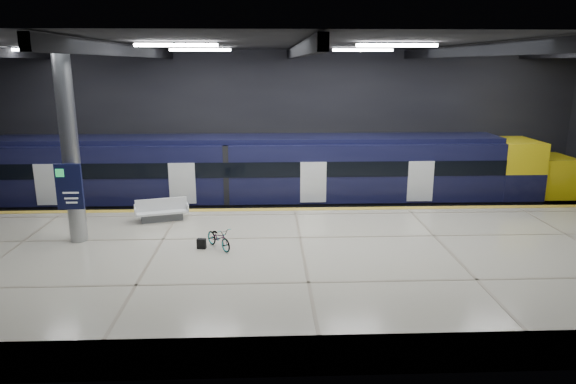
{
  "coord_description": "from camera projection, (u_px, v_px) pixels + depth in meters",
  "views": [
    {
      "loc": [
        -1.16,
        -18.86,
        7.32
      ],
      "look_at": [
        -0.34,
        1.5,
        2.2
      ],
      "focal_mm": 32.0,
      "sensor_mm": 36.0,
      "label": 1
    }
  ],
  "objects": [
    {
      "name": "bench",
      "position": [
        162.0,
        213.0,
        20.82
      ],
      "size": [
        2.27,
        1.42,
        0.93
      ],
      "rotation": [
        0.0,
        0.0,
        0.28
      ],
      "color": "#595B60",
      "rests_on": "platform"
    },
    {
      "name": "pannier_bag",
      "position": [
        202.0,
        244.0,
        17.7
      ],
      "size": [
        0.33,
        0.23,
        0.35
      ],
      "primitive_type": "cube",
      "rotation": [
        0.0,
        0.0,
        -0.18
      ],
      "color": "black",
      "rests_on": "platform"
    },
    {
      "name": "ground",
      "position": [
        298.0,
        256.0,
        20.11
      ],
      "size": [
        30.0,
        30.0,
        0.0
      ],
      "primitive_type": "plane",
      "color": "black",
      "rests_on": "ground"
    },
    {
      "name": "train",
      "position": [
        286.0,
        175.0,
        24.92
      ],
      "size": [
        29.4,
        2.84,
        3.79
      ],
      "color": "black",
      "rests_on": "ground"
    },
    {
      "name": "room_shell",
      "position": [
        299.0,
        109.0,
        18.72
      ],
      "size": [
        30.1,
        16.1,
        8.05
      ],
      "color": "black",
      "rests_on": "ground"
    },
    {
      "name": "info_column",
      "position": [
        70.0,
        149.0,
        17.72
      ],
      "size": [
        0.9,
        0.78,
        6.9
      ],
      "color": "#9EA0A5",
      "rests_on": "platform"
    },
    {
      "name": "safety_strip",
      "position": [
        295.0,
        209.0,
        22.51
      ],
      "size": [
        30.0,
        0.4,
        0.01
      ],
      "primitive_type": "cube",
      "color": "gold",
      "rests_on": "platform"
    },
    {
      "name": "platform",
      "position": [
        303.0,
        267.0,
        17.55
      ],
      "size": [
        30.0,
        11.0,
        1.1
      ],
      "primitive_type": "cube",
      "color": "beige",
      "rests_on": "ground"
    },
    {
      "name": "bicycle",
      "position": [
        219.0,
        238.0,
        17.67
      ],
      "size": [
        1.26,
        1.48,
        0.76
      ],
      "primitive_type": "imported",
      "rotation": [
        0.0,
        0.0,
        0.62
      ],
      "color": "#99999E",
      "rests_on": "platform"
    },
    {
      "name": "rails",
      "position": [
        292.0,
        214.0,
        25.42
      ],
      "size": [
        30.0,
        1.52,
        0.16
      ],
      "color": "gray",
      "rests_on": "ground"
    }
  ]
}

